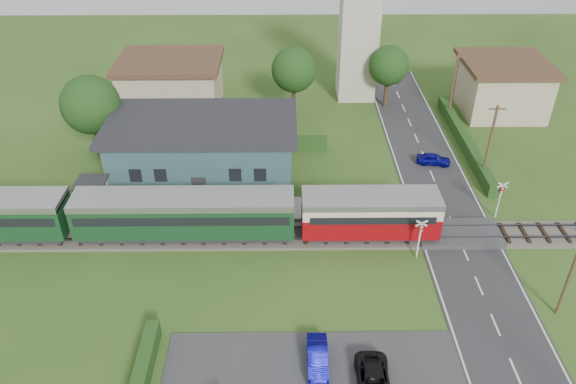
{
  "coord_description": "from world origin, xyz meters",
  "views": [
    {
      "loc": [
        -3.12,
        -31.3,
        26.16
      ],
      "look_at": [
        -2.79,
        4.0,
        2.73
      ],
      "focal_mm": 35.0,
      "sensor_mm": 36.0,
      "label": 1
    }
  ],
  "objects_px": {
    "equipment_hut": "(93,195)",
    "pedestrian_far": "(112,198)",
    "church_tower": "(361,4)",
    "pedestrian_near": "(310,200)",
    "house_east": "(502,86)",
    "crossing_signal_near": "(420,233)",
    "train": "(141,214)",
    "car_on_road": "(434,159)",
    "station_building": "(203,148)",
    "car_park_blue": "(318,357)",
    "crossing_signal_far": "(501,194)",
    "house_west": "(172,83)",
    "car_park_dark": "(374,382)"
  },
  "relations": [
    {
      "from": "church_tower",
      "to": "pedestrian_far",
      "type": "bearing_deg",
      "value": -133.54
    },
    {
      "from": "church_tower",
      "to": "car_on_road",
      "type": "height_order",
      "value": "church_tower"
    },
    {
      "from": "station_building",
      "to": "train",
      "type": "bearing_deg",
      "value": -111.61
    },
    {
      "from": "church_tower",
      "to": "car_park_dark",
      "type": "distance_m",
      "value": 40.88
    },
    {
      "from": "house_east",
      "to": "car_park_dark",
      "type": "xyz_separation_m",
      "value": [
        -18.26,
        -35.61,
        -2.16
      ]
    },
    {
      "from": "equipment_hut",
      "to": "crossing_signal_far",
      "type": "height_order",
      "value": "crossing_signal_far"
    },
    {
      "from": "equipment_hut",
      "to": "car_on_road",
      "type": "distance_m",
      "value": 29.47
    },
    {
      "from": "house_east",
      "to": "crossing_signal_far",
      "type": "xyz_separation_m",
      "value": [
        -6.4,
        -19.61,
        -0.66
      ]
    },
    {
      "from": "equipment_hut",
      "to": "pedestrian_far",
      "type": "relative_size",
      "value": 1.35
    },
    {
      "from": "station_building",
      "to": "train",
      "type": "relative_size",
      "value": 0.37
    },
    {
      "from": "house_west",
      "to": "crossing_signal_far",
      "type": "xyz_separation_m",
      "value": [
        28.6,
        -20.61,
        -0.65
      ]
    },
    {
      "from": "equipment_hut",
      "to": "pedestrian_far",
      "type": "height_order",
      "value": "equipment_hut"
    },
    {
      "from": "equipment_hut",
      "to": "station_building",
      "type": "relative_size",
      "value": 0.16
    },
    {
      "from": "house_west",
      "to": "pedestrian_far",
      "type": "distance_m",
      "value": 19.84
    },
    {
      "from": "house_west",
      "to": "pedestrian_far",
      "type": "xyz_separation_m",
      "value": [
        -1.6,
        -19.72,
        -1.4
      ]
    },
    {
      "from": "pedestrian_far",
      "to": "house_east",
      "type": "bearing_deg",
      "value": -41.54
    },
    {
      "from": "crossing_signal_near",
      "to": "car_on_road",
      "type": "xyz_separation_m",
      "value": [
        4.11,
        12.96,
        -1.58
      ]
    },
    {
      "from": "house_west",
      "to": "train",
      "type": "bearing_deg",
      "value": -86.43
    },
    {
      "from": "house_east",
      "to": "crossing_signal_far",
      "type": "distance_m",
      "value": 20.64
    },
    {
      "from": "crossing_signal_near",
      "to": "pedestrian_near",
      "type": "height_order",
      "value": "crossing_signal_near"
    },
    {
      "from": "train",
      "to": "car_on_road",
      "type": "xyz_separation_m",
      "value": [
        24.08,
        10.55,
        -1.62
      ]
    },
    {
      "from": "train",
      "to": "church_tower",
      "type": "distance_m",
      "value": 32.94
    },
    {
      "from": "train",
      "to": "car_park_blue",
      "type": "height_order",
      "value": "train"
    },
    {
      "from": "pedestrian_near",
      "to": "pedestrian_far",
      "type": "xyz_separation_m",
      "value": [
        -15.52,
        0.21,
        0.12
      ]
    },
    {
      "from": "crossing_signal_far",
      "to": "station_building",
      "type": "bearing_deg",
      "value": 164.37
    },
    {
      "from": "train",
      "to": "car_park_dark",
      "type": "height_order",
      "value": "train"
    },
    {
      "from": "equipment_hut",
      "to": "train",
      "type": "relative_size",
      "value": 0.06
    },
    {
      "from": "car_park_blue",
      "to": "crossing_signal_far",
      "type": "bearing_deg",
      "value": 44.69
    },
    {
      "from": "station_building",
      "to": "car_on_road",
      "type": "xyz_separation_m",
      "value": [
        20.51,
        1.56,
        -2.13
      ]
    },
    {
      "from": "station_building",
      "to": "pedestrian_far",
      "type": "distance_m",
      "value": 8.82
    },
    {
      "from": "equipment_hut",
      "to": "church_tower",
      "type": "bearing_deg",
      "value": 44.75
    },
    {
      "from": "equipment_hut",
      "to": "pedestrian_near",
      "type": "xyz_separation_m",
      "value": [
        16.92,
        -0.13,
        -0.47
      ]
    },
    {
      "from": "train",
      "to": "house_east",
      "type": "xyz_separation_m",
      "value": [
        33.56,
        22.0,
        0.62
      ]
    },
    {
      "from": "train",
      "to": "church_tower",
      "type": "xyz_separation_m",
      "value": [
        18.56,
        26.0,
        8.05
      ]
    },
    {
      "from": "crossing_signal_far",
      "to": "pedestrian_far",
      "type": "height_order",
      "value": "crossing_signal_far"
    },
    {
      "from": "train",
      "to": "house_east",
      "type": "distance_m",
      "value": 40.14
    },
    {
      "from": "equipment_hut",
      "to": "house_west",
      "type": "relative_size",
      "value": 0.24
    },
    {
      "from": "crossing_signal_near",
      "to": "car_park_blue",
      "type": "bearing_deg",
      "value": -128.79
    },
    {
      "from": "station_building",
      "to": "pedestrian_far",
      "type": "relative_size",
      "value": 8.45
    },
    {
      "from": "pedestrian_far",
      "to": "pedestrian_near",
      "type": "bearing_deg",
      "value": -69.4
    },
    {
      "from": "station_building",
      "to": "pedestrian_far",
      "type": "xyz_separation_m",
      "value": [
        -6.6,
        -5.72,
        -1.3
      ]
    },
    {
      "from": "car_on_road",
      "to": "car_park_blue",
      "type": "distance_m",
      "value": 25.35
    },
    {
      "from": "car_on_road",
      "to": "car_park_blue",
      "type": "height_order",
      "value": "car_park_blue"
    },
    {
      "from": "car_on_road",
      "to": "church_tower",
      "type": "bearing_deg",
      "value": 30.26
    },
    {
      "from": "house_west",
      "to": "pedestrian_near",
      "type": "height_order",
      "value": "house_west"
    },
    {
      "from": "equipment_hut",
      "to": "pedestrian_near",
      "type": "relative_size",
      "value": 1.54
    },
    {
      "from": "pedestrian_near",
      "to": "church_tower",
      "type": "bearing_deg",
      "value": -128.85
    },
    {
      "from": "house_east",
      "to": "crossing_signal_near",
      "type": "relative_size",
      "value": 2.69
    },
    {
      "from": "equipment_hut",
      "to": "train",
      "type": "height_order",
      "value": "train"
    },
    {
      "from": "house_east",
      "to": "car_park_dark",
      "type": "relative_size",
      "value": 2.21
    }
  ]
}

